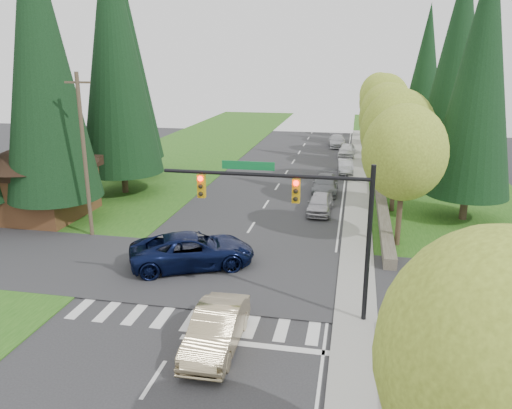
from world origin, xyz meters
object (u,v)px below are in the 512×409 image
(sedan_champagne, at_px, (216,329))
(parked_car_c, at_px, (345,166))
(parked_car_a, at_px, (320,203))
(parked_car_e, at_px, (337,141))
(suv_navy, at_px, (192,250))
(parked_car_d, at_px, (347,150))
(parked_car_b, at_px, (325,184))

(sedan_champagne, xyz_separation_m, parked_car_c, (3.98, 31.75, -0.17))
(parked_car_a, distance_m, parked_car_e, 28.18)
(suv_navy, distance_m, parked_car_e, 39.64)
(suv_navy, distance_m, parked_car_d, 33.42)
(parked_car_b, xyz_separation_m, parked_car_e, (0.00, 22.54, 0.00))
(parked_car_a, height_order, parked_car_d, parked_car_d)
(parked_car_b, height_order, parked_car_d, parked_car_d)
(parked_car_a, height_order, parked_car_e, parked_car_e)
(parked_car_b, bearing_deg, parked_car_c, 79.40)
(parked_car_b, relative_size, parked_car_e, 1.00)
(sedan_champagne, height_order, parked_car_b, sedan_champagne)
(parked_car_a, distance_m, parked_car_c, 13.51)
(parked_car_c, height_order, parked_car_d, parked_car_d)
(suv_navy, bearing_deg, parked_car_e, -32.94)
(parked_car_b, xyz_separation_m, parked_car_c, (1.40, 7.79, -0.08))
(parked_car_d, bearing_deg, parked_car_a, -91.00)
(sedan_champagne, height_order, parked_car_c, sedan_champagne)
(parked_car_a, relative_size, parked_car_b, 0.85)
(sedan_champagne, height_order, parked_car_a, sedan_champagne)
(suv_navy, xyz_separation_m, parked_car_e, (5.95, 39.19, -0.19))
(sedan_champagne, bearing_deg, parked_car_b, 83.04)
(suv_navy, relative_size, parked_car_e, 1.32)
(suv_navy, distance_m, parked_car_a, 12.51)
(parked_car_b, height_order, parked_car_c, parked_car_b)
(parked_car_b, distance_m, parked_car_d, 16.02)
(parked_car_e, bearing_deg, suv_navy, -103.78)
(sedan_champagne, distance_m, parked_car_c, 32.00)
(sedan_champagne, xyz_separation_m, suv_navy, (-3.37, 7.31, 0.11))
(sedan_champagne, distance_m, suv_navy, 8.05)
(parked_car_c, height_order, parked_car_e, parked_car_e)
(parked_car_a, bearing_deg, suv_navy, -116.99)
(sedan_champagne, xyz_separation_m, parked_car_a, (2.58, 18.31, -0.09))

